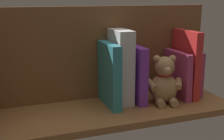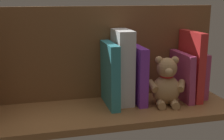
% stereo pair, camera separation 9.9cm
% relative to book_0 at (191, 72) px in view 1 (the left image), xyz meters
% --- Properties ---
extents(ground_plane, '(0.85, 0.29, 0.02)m').
position_rel_book_0_xyz_m(ground_plane, '(0.34, 0.05, -0.09)').
color(ground_plane, brown).
extents(shelf_back_panel, '(0.85, 0.02, 0.34)m').
position_rel_book_0_xyz_m(shelf_back_panel, '(0.34, -0.08, 0.08)').
color(shelf_back_panel, brown).
rests_on(shelf_back_panel, ground_plane).
extents(book_0, '(0.03, 0.13, 0.17)m').
position_rel_book_0_xyz_m(book_0, '(0.00, 0.00, 0.00)').
color(book_0, '#B23F72').
rests_on(book_0, ground_plane).
extents(book_1, '(0.03, 0.16, 0.25)m').
position_rel_book_0_xyz_m(book_1, '(0.04, 0.02, 0.04)').
color(book_1, red).
rests_on(book_1, ground_plane).
extents(book_2, '(0.03, 0.16, 0.17)m').
position_rel_book_0_xyz_m(book_2, '(0.07, 0.02, 0.00)').
color(book_2, '#B23F72').
rests_on(book_2, ground_plane).
extents(teddy_bear, '(0.14, 0.12, 0.17)m').
position_rel_book_0_xyz_m(teddy_bear, '(0.15, 0.06, -0.01)').
color(teddy_bear, tan).
rests_on(teddy_bear, ground_plane).
extents(book_3, '(0.03, 0.15, 0.20)m').
position_rel_book_0_xyz_m(book_3, '(0.24, 0.01, 0.02)').
color(book_3, purple).
rests_on(book_3, ground_plane).
extents(dictionary_thick_white, '(0.06, 0.13, 0.26)m').
position_rel_book_0_xyz_m(dictionary_thick_white, '(0.30, 0.00, 0.05)').
color(dictionary_thick_white, silver).
rests_on(dictionary_thick_white, ground_plane).
extents(book_4, '(0.03, 0.16, 0.22)m').
position_rel_book_0_xyz_m(book_4, '(0.35, 0.02, 0.03)').
color(book_4, teal).
rests_on(book_4, ground_plane).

